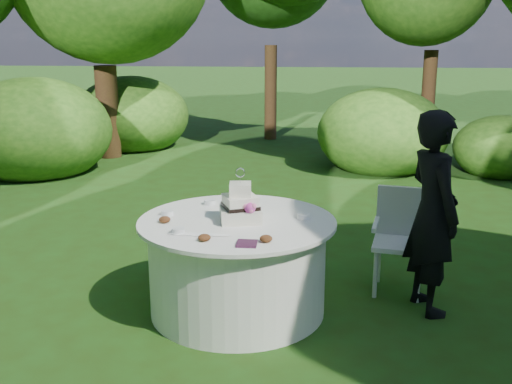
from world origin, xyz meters
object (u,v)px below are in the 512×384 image
chair (400,232)px  cake (241,207)px  table (237,265)px  napkins (247,244)px  guest (433,213)px

chair → cake: bearing=-155.7°
table → cake: cake is taller
table → cake: size_ratio=3.67×
table → chair: 1.48m
napkins → guest: guest is taller
napkins → cake: (-0.11, 0.55, 0.10)m
cake → guest: bearing=7.7°
napkins → chair: bearing=43.5°
napkins → cake: bearing=101.4°
guest → table: bearing=79.5°
cake → chair: (1.32, 0.60, -0.36)m
napkins → chair: (1.21, 1.15, -0.26)m
chair → table: bearing=-156.8°
guest → chair: 0.53m
table → guest: bearing=6.9°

